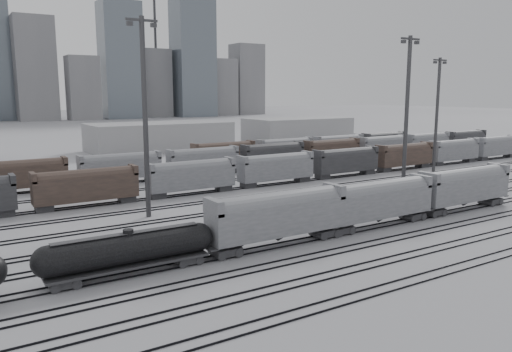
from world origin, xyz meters
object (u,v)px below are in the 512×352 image
light_mast_c (407,112)px  hopper_car_c (465,185)px  tank_car_b (129,250)px  hopper_car_a (278,214)px  hopper_car_b (379,199)px

light_mast_c → hopper_car_c: bearing=-97.1°
tank_car_b → hopper_car_a: bearing=0.0°
tank_car_b → hopper_car_a: hopper_car_a is taller
hopper_car_b → hopper_car_a: bearing=180.0°
tank_car_b → hopper_car_c: hopper_car_c is taller
hopper_car_a → hopper_car_b: size_ratio=1.04×
hopper_car_a → hopper_car_c: size_ratio=1.01×
tank_car_b → hopper_car_b: 32.17m
hopper_car_a → light_mast_c: 37.64m
hopper_car_a → light_mast_c: bearing=20.4°
tank_car_b → light_mast_c: bearing=14.0°
hopper_car_b → tank_car_b: bearing=180.0°
hopper_car_b → light_mast_c: light_mast_c is taller
tank_car_b → hopper_car_b: (32.15, 0.00, 1.11)m
tank_car_b → hopper_car_c: 49.22m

